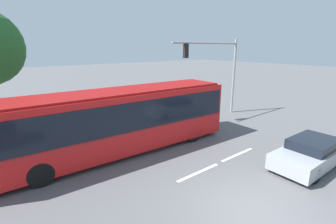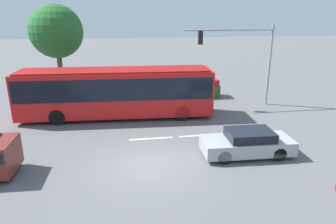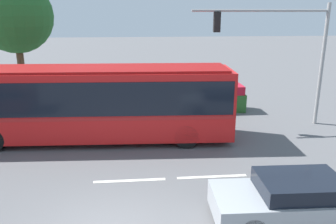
{
  "view_description": "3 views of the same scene",
  "coord_description": "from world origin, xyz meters",
  "px_view_note": "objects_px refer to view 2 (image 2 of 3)",
  "views": [
    {
      "loc": [
        -6.34,
        -3.44,
        5.23
      ],
      "look_at": [
        0.93,
        5.71,
        2.04
      ],
      "focal_mm": 25.54,
      "sensor_mm": 36.0,
      "label": 1
    },
    {
      "loc": [
        -1.0,
        -12.69,
        6.75
      ],
      "look_at": [
        1.41,
        3.15,
        1.45
      ],
      "focal_mm": 32.88,
      "sensor_mm": 36.0,
      "label": 2
    },
    {
      "loc": [
        0.76,
        -7.48,
        5.46
      ],
      "look_at": [
        2.0,
        5.88,
        1.51
      ],
      "focal_mm": 36.75,
      "sensor_mm": 36.0,
      "label": 3
    }
  ],
  "objects_px": {
    "traffic_light_pole": "(247,52)",
    "sedan_foreground": "(247,143)",
    "street_tree_left": "(56,32)",
    "city_bus": "(116,90)"
  },
  "relations": [
    {
      "from": "traffic_light_pole",
      "to": "sedan_foreground",
      "type": "bearing_deg",
      "value": 69.5
    },
    {
      "from": "sedan_foreground",
      "to": "traffic_light_pole",
      "type": "relative_size",
      "value": 0.68
    },
    {
      "from": "sedan_foreground",
      "to": "street_tree_left",
      "type": "height_order",
      "value": "street_tree_left"
    },
    {
      "from": "sedan_foreground",
      "to": "city_bus",
      "type": "bearing_deg",
      "value": -44.99
    },
    {
      "from": "street_tree_left",
      "to": "sedan_foreground",
      "type": "bearing_deg",
      "value": -49.94
    },
    {
      "from": "city_bus",
      "to": "traffic_light_pole",
      "type": "relative_size",
      "value": 1.94
    },
    {
      "from": "city_bus",
      "to": "sedan_foreground",
      "type": "distance_m",
      "value": 9.26
    },
    {
      "from": "traffic_light_pole",
      "to": "street_tree_left",
      "type": "distance_m",
      "value": 14.68
    },
    {
      "from": "traffic_light_pole",
      "to": "city_bus",
      "type": "bearing_deg",
      "value": 8.08
    },
    {
      "from": "city_bus",
      "to": "traffic_light_pole",
      "type": "bearing_deg",
      "value": 10.71
    }
  ]
}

